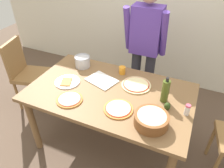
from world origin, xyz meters
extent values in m
plane|color=brown|center=(0.00, 0.00, 0.00)|extent=(8.00, 8.00, 0.00)
cube|color=brown|center=(0.00, 0.00, 0.74)|extent=(1.60, 0.96, 0.04)
cylinder|color=brown|center=(-0.72, -0.40, 0.36)|extent=(0.07, 0.07, 0.72)
cylinder|color=brown|center=(-0.72, 0.40, 0.36)|extent=(0.07, 0.07, 0.72)
cylinder|color=brown|center=(0.72, 0.40, 0.36)|extent=(0.07, 0.07, 0.72)
cylinder|color=#2D2D38|center=(0.02, 0.76, 0.42)|extent=(0.12, 0.12, 0.85)
cylinder|color=#2D2D38|center=(0.20, 0.76, 0.42)|extent=(0.12, 0.12, 0.85)
cube|color=#56389E|center=(0.11, 0.76, 1.12)|extent=(0.34, 0.20, 0.55)
cylinder|color=#56389E|center=(-0.10, 0.71, 1.12)|extent=(0.07, 0.21, 0.55)
cylinder|color=#56389E|center=(0.32, 0.71, 1.12)|extent=(0.07, 0.21, 0.55)
cube|color=olive|center=(-1.25, 0.22, 0.47)|extent=(0.49, 0.49, 0.05)
cube|color=olive|center=(-1.42, 0.17, 0.72)|extent=(0.13, 0.38, 0.45)
cylinder|color=olive|center=(-1.04, 0.09, 0.23)|extent=(0.04, 0.04, 0.45)
cylinder|color=olive|center=(-1.13, 0.42, 0.23)|extent=(0.04, 0.04, 0.45)
cylinder|color=olive|center=(-1.37, 0.01, 0.23)|extent=(0.04, 0.04, 0.45)
cylinder|color=olive|center=(-1.46, 0.34, 0.23)|extent=(0.04, 0.04, 0.45)
cylinder|color=olive|center=(1.06, 0.28, 0.23)|extent=(0.04, 0.04, 0.45)
cylinder|color=olive|center=(1.11, -0.06, 0.23)|extent=(0.04, 0.04, 0.45)
cylinder|color=beige|center=(0.21, 0.19, 0.77)|extent=(0.30, 0.30, 0.01)
cylinder|color=#B22D1E|center=(0.21, 0.19, 0.77)|extent=(0.27, 0.27, 0.00)
cylinder|color=beige|center=(0.21, 0.19, 0.78)|extent=(0.25, 0.25, 0.00)
cylinder|color=#C67A33|center=(-0.29, -0.28, 0.77)|extent=(0.25, 0.25, 0.01)
cylinder|color=#B22D1E|center=(-0.29, -0.28, 0.77)|extent=(0.22, 0.22, 0.00)
cylinder|color=beige|center=(-0.29, -0.28, 0.78)|extent=(0.20, 0.20, 0.00)
cylinder|color=#C67A33|center=(0.18, -0.21, 0.77)|extent=(0.26, 0.26, 0.01)
cylinder|color=#B22D1E|center=(0.18, -0.21, 0.77)|extent=(0.23, 0.23, 0.00)
cylinder|color=beige|center=(0.18, -0.21, 0.78)|extent=(0.22, 0.22, 0.00)
cylinder|color=white|center=(-0.46, -0.05, 0.77)|extent=(0.26, 0.26, 0.01)
cube|color=#CC8438|center=(-0.46, -0.07, 0.78)|extent=(0.14, 0.17, 0.01)
cylinder|color=brown|center=(0.49, -0.27, 0.81)|extent=(0.28, 0.28, 0.10)
ellipsoid|color=beige|center=(0.49, -0.27, 0.85)|extent=(0.25, 0.25, 0.05)
cylinder|color=#47561E|center=(0.52, 0.07, 0.87)|extent=(0.07, 0.07, 0.22)
cylinder|color=black|center=(0.52, 0.07, 1.00)|extent=(0.03, 0.03, 0.04)
cylinder|color=#B7B7BC|center=(-0.48, 0.30, 0.82)|extent=(0.17, 0.17, 0.12)
torus|color=#A5A5AD|center=(-0.48, 0.30, 0.88)|extent=(0.17, 0.17, 0.01)
cylinder|color=orange|center=(-0.01, 0.34, 0.80)|extent=(0.07, 0.07, 0.08)
cylinder|color=white|center=(0.73, -0.03, 0.81)|extent=(0.04, 0.04, 0.09)
cylinder|color=#D84C66|center=(0.73, -0.03, 0.86)|extent=(0.04, 0.04, 0.02)
cube|color=white|center=(-0.15, 0.12, 0.77)|extent=(0.35, 0.30, 0.01)
ellipsoid|color=#2D4219|center=(0.57, -0.04, 0.80)|extent=(0.06, 0.06, 0.07)
camera|label=1|loc=(0.68, -1.49, 2.03)|focal=33.87mm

